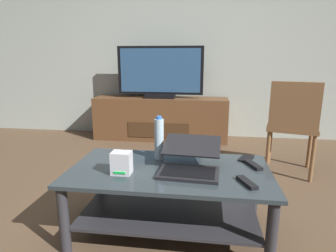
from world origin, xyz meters
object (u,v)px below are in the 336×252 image
(dining_chair, at_px, (293,123))
(media_cabinet, at_px, (161,119))
(router_box, at_px, (122,163))
(laptop, at_px, (190,161))
(television, at_px, (160,73))
(tv_remote, at_px, (247,182))
(water_bottle_near, at_px, (159,139))
(cell_phone, at_px, (246,158))
(soundbar_remote, at_px, (253,165))
(coffee_table, at_px, (170,189))

(dining_chair, bearing_deg, media_cabinet, 143.13)
(media_cabinet, height_order, router_box, media_cabinet)
(laptop, bearing_deg, television, 104.02)
(tv_remote, bearing_deg, water_bottle_near, 124.70)
(laptop, relative_size, cell_phone, 2.93)
(router_box, height_order, soundbar_remote, router_box)
(tv_remote, bearing_deg, television, 86.85)
(dining_chair, distance_m, water_bottle_near, 1.43)
(coffee_table, height_order, media_cabinet, media_cabinet)
(media_cabinet, xyz_separation_m, television, (-0.00, -0.02, 0.61))
(coffee_table, xyz_separation_m, tv_remote, (0.44, -0.16, 0.14))
(television, distance_m, dining_chair, 1.80)
(television, distance_m, tv_remote, 2.48)
(water_bottle_near, height_order, soundbar_remote, water_bottle_near)
(water_bottle_near, bearing_deg, soundbar_remote, -5.72)
(tv_remote, xyz_separation_m, soundbar_remote, (0.07, 0.27, 0.00))
(television, relative_size, soundbar_remote, 7.11)
(laptop, relative_size, tv_remote, 2.56)
(laptop, height_order, soundbar_remote, laptop)
(soundbar_remote, bearing_deg, tv_remote, -127.71)
(coffee_table, xyz_separation_m, cell_phone, (0.49, 0.24, 0.14))
(dining_chair, height_order, soundbar_remote, dining_chair)
(media_cabinet, height_order, laptop, laptop)
(media_cabinet, relative_size, soundbar_remote, 11.27)
(coffee_table, relative_size, dining_chair, 1.37)
(dining_chair, relative_size, tv_remote, 5.63)
(dining_chair, relative_size, laptop, 2.20)
(television, bearing_deg, soundbar_remote, -65.35)
(water_bottle_near, distance_m, soundbar_remote, 0.63)
(laptop, xyz_separation_m, cell_phone, (0.37, 0.25, -0.05))
(coffee_table, bearing_deg, water_bottle_near, 118.56)
(coffee_table, height_order, tv_remote, tv_remote)
(laptop, bearing_deg, water_bottle_near, 140.66)
(water_bottle_near, relative_size, tv_remote, 1.84)
(laptop, distance_m, water_bottle_near, 0.29)
(television, bearing_deg, water_bottle_near, -80.87)
(media_cabinet, relative_size, tv_remote, 11.27)
(dining_chair, height_order, router_box, dining_chair)
(cell_phone, height_order, tv_remote, tv_remote)
(media_cabinet, bearing_deg, tv_remote, -69.75)
(router_box, xyz_separation_m, soundbar_remote, (0.79, 0.22, -0.06))
(tv_remote, bearing_deg, media_cabinet, 86.67)
(coffee_table, distance_m, soundbar_remote, 0.55)
(television, distance_m, laptop, 2.24)
(soundbar_remote, bearing_deg, water_bottle_near, 151.79)
(television, xyz_separation_m, cell_phone, (0.90, -1.89, -0.46))
(media_cabinet, bearing_deg, soundbar_remote, -65.58)
(television, bearing_deg, router_box, -86.46)
(coffee_table, relative_size, laptop, 3.00)
(router_box, bearing_deg, laptop, 14.74)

